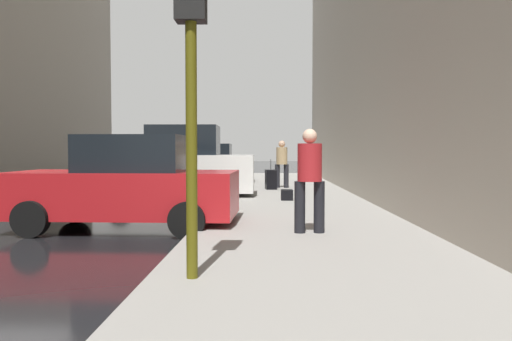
# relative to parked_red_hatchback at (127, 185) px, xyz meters

# --- Properties ---
(ground_plane) EXTENTS (120.00, 120.00, 0.00)m
(ground_plane) POSITION_rel_parked_red_hatchback_xyz_m (-2.65, 0.38, -0.85)
(ground_plane) COLOR black
(sidewalk) EXTENTS (4.00, 40.00, 0.15)m
(sidewalk) POSITION_rel_parked_red_hatchback_xyz_m (3.35, 0.38, -0.77)
(sidewalk) COLOR gray
(sidewalk) RESTS_ON ground_plane
(parked_red_hatchback) EXTENTS (4.25, 2.16, 1.79)m
(parked_red_hatchback) POSITION_rel_parked_red_hatchback_xyz_m (0.00, 0.00, 0.00)
(parked_red_hatchback) COLOR #B2191E
(parked_red_hatchback) RESTS_ON ground_plane
(parked_white_van) EXTENTS (4.63, 2.11, 2.25)m
(parked_white_van) POSITION_rel_parked_red_hatchback_xyz_m (-0.00, 5.64, 0.18)
(parked_white_van) COLOR silver
(parked_white_van) RESTS_ON ground_plane
(parked_gray_coupe) EXTENTS (4.21, 2.07, 1.79)m
(parked_gray_coupe) POSITION_rel_parked_red_hatchback_xyz_m (0.00, 12.09, 0.00)
(parked_gray_coupe) COLOR slate
(parked_gray_coupe) RESTS_ON ground_plane
(fire_hydrant) EXTENTS (0.42, 0.22, 0.70)m
(fire_hydrant) POSITION_rel_parked_red_hatchback_xyz_m (1.80, 6.88, -0.35)
(fire_hydrant) COLOR red
(fire_hydrant) RESTS_ON sidewalk
(traffic_light) EXTENTS (0.32, 0.32, 3.60)m
(traffic_light) POSITION_rel_parked_red_hatchback_xyz_m (1.85, -4.12, 1.91)
(traffic_light) COLOR #514C0F
(traffic_light) RESTS_ON sidewalk
(pedestrian_in_tan_coat) EXTENTS (0.50, 0.40, 1.71)m
(pedestrian_in_tan_coat) POSITION_rel_parked_red_hatchback_xyz_m (3.20, 8.72, 0.26)
(pedestrian_in_tan_coat) COLOR black
(pedestrian_in_tan_coat) RESTS_ON sidewalk
(pedestrian_in_red_jacket) EXTENTS (0.51, 0.42, 1.71)m
(pedestrian_in_red_jacket) POSITION_rel_parked_red_hatchback_xyz_m (3.35, -1.18, 0.26)
(pedestrian_in_red_jacket) COLOR black
(pedestrian_in_red_jacket) RESTS_ON sidewalk
(rolling_suitcase) EXTENTS (0.42, 0.60, 1.04)m
(rolling_suitcase) POSITION_rel_parked_red_hatchback_xyz_m (2.79, 8.02, -0.36)
(rolling_suitcase) COLOR black
(rolling_suitcase) RESTS_ON sidewalk
(duffel_bag) EXTENTS (0.32, 0.44, 0.28)m
(duffel_bag) POSITION_rel_parked_red_hatchback_xyz_m (3.20, 4.24, -0.56)
(duffel_bag) COLOR black
(duffel_bag) RESTS_ON sidewalk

